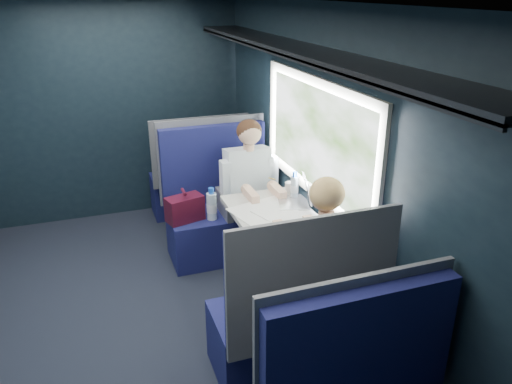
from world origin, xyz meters
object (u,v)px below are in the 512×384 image
object	(u,v)px
seat_bay_near	(219,211)
man	(251,185)
woman	(320,258)
laptop	(299,195)
table	(272,223)
cup	(289,188)
bottle_small	(294,186)
seat_bay_far	(294,319)
seat_row_front	(198,179)

from	to	relation	value
seat_bay_near	man	distance (m)	0.43
woman	laptop	size ratio (longest dim) A/B	3.55
table	woman	size ratio (longest dim) A/B	0.76
cup	bottle_small	bearing A→B (deg)	-90.00
seat_bay_near	bottle_small	xyz separation A→B (m)	(0.49, -0.61, 0.42)
table	seat_bay_far	xyz separation A→B (m)	(-0.18, -0.87, -0.25)
table	laptop	size ratio (longest dim) A/B	2.68
seat_bay_far	bottle_small	world-z (taller)	seat_bay_far
seat_bay_far	laptop	size ratio (longest dim) A/B	3.38
seat_bay_near	seat_row_front	world-z (taller)	seat_bay_near
seat_row_front	woman	world-z (taller)	woman
seat_bay_near	cup	size ratio (longest dim) A/B	12.78
table	cup	distance (m)	0.48
seat_bay_near	seat_row_front	size ratio (longest dim) A/B	1.09
man	seat_bay_far	bearing A→B (deg)	-99.03
seat_bay_far	cup	world-z (taller)	seat_bay_far
cup	seat_bay_near	bearing A→B (deg)	134.06
man	bottle_small	distance (m)	0.52
woman	cup	world-z (taller)	woman
seat_bay_near	bottle_small	bearing A→B (deg)	-51.18
seat_bay_near	seat_bay_far	xyz separation A→B (m)	(0.01, -1.74, -0.01)
seat_row_front	man	xyz separation A→B (m)	(0.25, -1.10, 0.31)
laptop	man	bearing A→B (deg)	112.61
seat_bay_near	laptop	bearing A→B (deg)	-55.57
woman	bottle_small	size ratio (longest dim) A/B	5.74
woman	cup	xyz separation A→B (m)	(0.23, 1.06, 0.06)
seat_row_front	cup	bearing A→B (deg)	-71.55
laptop	seat_bay_far	bearing A→B (deg)	-115.09
man	laptop	distance (m)	0.60
seat_row_front	laptop	xyz separation A→B (m)	(0.48, -1.65, 0.40)
man	woman	world-z (taller)	same
bottle_small	cup	size ratio (longest dim) A/B	2.34
seat_row_front	man	world-z (taller)	man
seat_row_front	cup	distance (m)	1.56
man	laptop	world-z (taller)	man
seat_row_front	laptop	bearing A→B (deg)	-73.79
table	seat_bay_near	xyz separation A→B (m)	(-0.20, 0.87, -0.24)
seat_bay_far	man	bearing A→B (deg)	80.97
bottle_small	seat_bay_near	bearing A→B (deg)	128.82
woman	bottle_small	bearing A→B (deg)	76.55
man	table	bearing A→B (deg)	-95.52
seat_bay_near	seat_row_front	distance (m)	0.93
woman	seat_bay_near	bearing A→B (deg)	99.52
seat_bay_far	bottle_small	xyz separation A→B (m)	(0.48, 1.13, 0.43)
seat_bay_near	cup	world-z (taller)	seat_bay_near
seat_bay_near	seat_bay_far	distance (m)	1.74
seat_row_front	bottle_small	xyz separation A→B (m)	(0.48, -1.54, 0.43)
seat_row_front	laptop	world-z (taller)	seat_row_front
man	bottle_small	size ratio (longest dim) A/B	5.74
table	seat_bay_far	bearing A→B (deg)	-101.78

